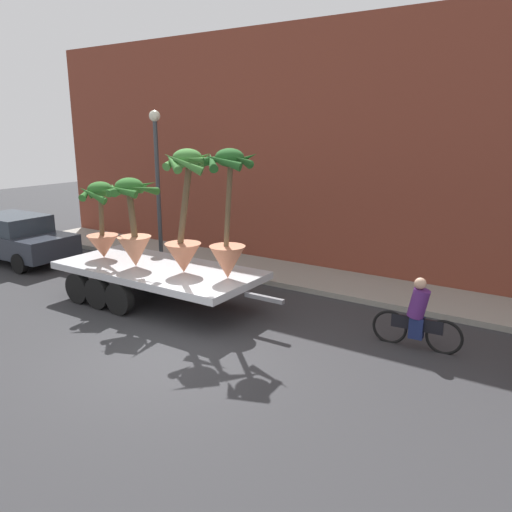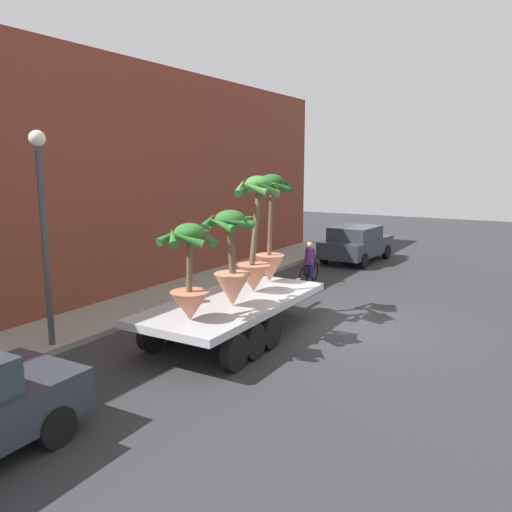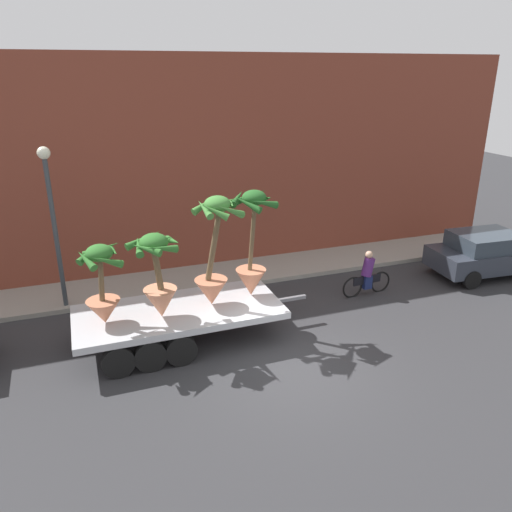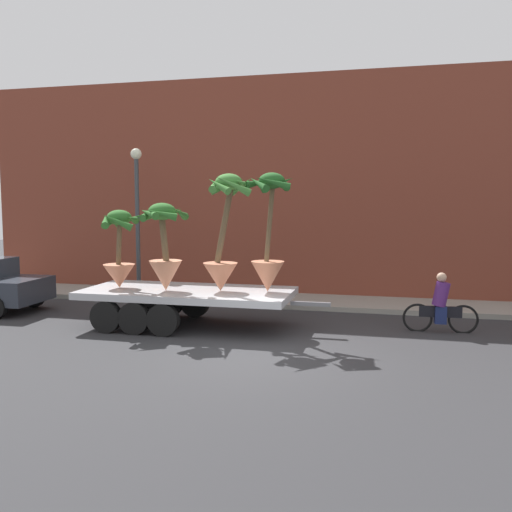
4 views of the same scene
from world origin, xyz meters
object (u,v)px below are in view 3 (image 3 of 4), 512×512
(potted_palm_extra, at_px, (158,278))
(street_lamp, at_px, (52,208))
(flatbed_trailer, at_px, (170,318))
(potted_palm_middle, at_px, (252,251))
(potted_palm_rear, at_px, (102,287))
(cyclist, at_px, (367,275))
(potted_palm_front, at_px, (214,257))
(parked_car, at_px, (487,253))

(potted_palm_extra, xyz_separation_m, street_lamp, (-2.40, 3.39, 1.16))
(flatbed_trailer, relative_size, potted_palm_middle, 2.14)
(street_lamp, bearing_deg, potted_palm_middle, -30.16)
(street_lamp, bearing_deg, potted_palm_extra, -54.72)
(flatbed_trailer, bearing_deg, potted_palm_rear, -176.05)
(potted_palm_extra, bearing_deg, potted_palm_rear, 173.37)
(potted_palm_rear, relative_size, cyclist, 1.13)
(cyclist, bearing_deg, flatbed_trailer, -172.07)
(potted_palm_front, xyz_separation_m, cyclist, (5.38, 0.94, -1.66))
(potted_palm_extra, bearing_deg, potted_palm_middle, 9.72)
(potted_palm_front, distance_m, parked_car, 10.43)
(street_lamp, bearing_deg, cyclist, -13.29)
(potted_palm_rear, xyz_separation_m, potted_palm_front, (2.88, 0.10, 0.38))
(potted_palm_front, height_order, parked_car, potted_palm_front)
(flatbed_trailer, xyz_separation_m, parked_car, (11.53, 0.93, 0.06))
(potted_palm_middle, bearing_deg, flatbed_trailer, -175.56)
(street_lamp, bearing_deg, potted_palm_front, -38.63)
(flatbed_trailer, relative_size, potted_palm_rear, 3.12)
(potted_palm_rear, xyz_separation_m, parked_car, (13.16, 1.04, -1.12))
(flatbed_trailer, height_order, potted_palm_front, potted_palm_front)
(potted_palm_middle, distance_m, potted_palm_extra, 2.70)
(potted_palm_front, relative_size, parked_car, 0.71)
(parked_car, bearing_deg, potted_palm_front, -174.75)
(potted_palm_rear, height_order, cyclist, potted_palm_rear)
(potted_palm_middle, xyz_separation_m, street_lamp, (-5.05, 2.94, 0.94))
(cyclist, bearing_deg, street_lamp, 166.71)
(parked_car, xyz_separation_m, street_lamp, (-14.20, 2.19, 2.40))
(potted_palm_middle, relative_size, street_lamp, 0.62)
(potted_palm_middle, relative_size, potted_palm_extra, 1.33)
(potted_palm_front, height_order, street_lamp, street_lamp)
(flatbed_trailer, distance_m, potted_palm_front, 2.00)
(potted_palm_middle, relative_size, cyclist, 1.64)
(flatbed_trailer, height_order, potted_palm_rear, potted_palm_rear)
(potted_palm_extra, height_order, cyclist, potted_palm_extra)
(potted_palm_front, bearing_deg, cyclist, 9.91)
(potted_palm_extra, relative_size, cyclist, 1.23)
(potted_palm_front, xyz_separation_m, potted_palm_extra, (-1.53, -0.25, -0.26))
(potted_palm_middle, xyz_separation_m, potted_palm_extra, (-2.65, -0.45, -0.22))
(potted_palm_front, relative_size, street_lamp, 0.62)
(potted_palm_front, distance_m, cyclist, 5.70)
(potted_palm_rear, height_order, potted_palm_front, potted_palm_front)
(cyclist, bearing_deg, potted_palm_front, -170.09)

